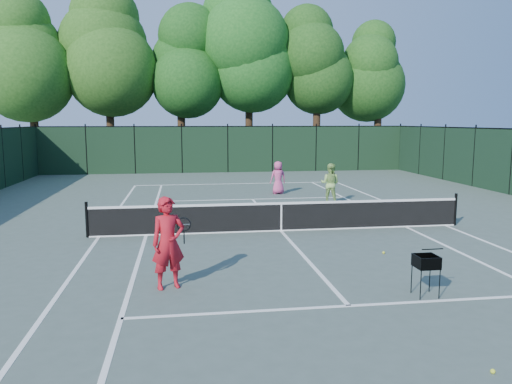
{
  "coord_description": "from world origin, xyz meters",
  "views": [
    {
      "loc": [
        -3.0,
        -14.9,
        3.41
      ],
      "look_at": [
        -0.64,
        1.0,
        1.1
      ],
      "focal_mm": 35.0,
      "sensor_mm": 36.0,
      "label": 1
    }
  ],
  "objects": [
    {
      "name": "center_service_line",
      "position": [
        0.0,
        0.0,
        0.0
      ],
      "size": [
        0.1,
        12.8,
        0.01
      ],
      "primitive_type": "cube",
      "color": "white",
      "rests_on": "ground"
    },
    {
      "name": "service_line_near",
      "position": [
        0.0,
        -6.4,
        0.0
      ],
      "size": [
        8.23,
        0.1,
        0.01
      ],
      "primitive_type": "cube",
      "color": "white",
      "rests_on": "ground"
    },
    {
      "name": "tree_0",
      "position": [
        -13.0,
        21.5,
        8.16
      ],
      "size": [
        6.4,
        6.4,
        13.14
      ],
      "color": "black",
      "rests_on": "ground"
    },
    {
      "name": "tree_4",
      "position": [
        7.0,
        21.6,
        8.14
      ],
      "size": [
        6.2,
        6.2,
        12.97
      ],
      "color": "black",
      "rests_on": "ground"
    },
    {
      "name": "fence_far",
      "position": [
        0.0,
        18.0,
        1.5
      ],
      "size": [
        24.0,
        0.05,
        3.0
      ],
      "primitive_type": "cube",
      "color": "black",
      "rests_on": "ground"
    },
    {
      "name": "loose_ball_near_cart",
      "position": [
        1.11,
        -9.09,
        0.03
      ],
      "size": [
        0.07,
        0.07,
        0.07
      ],
      "primitive_type": "sphere",
      "color": "#CFE72F",
      "rests_on": "ground"
    },
    {
      "name": "tree_1",
      "position": [
        -8.0,
        22.0,
        8.69
      ],
      "size": [
        6.8,
        6.8,
        13.98
      ],
      "color": "black",
      "rests_on": "ground"
    },
    {
      "name": "tree_5",
      "position": [
        12.0,
        22.1,
        7.71
      ],
      "size": [
        5.8,
        5.8,
        12.23
      ],
      "color": "black",
      "rests_on": "ground"
    },
    {
      "name": "sideline_singles_right",
      "position": [
        4.12,
        0.0,
        0.0
      ],
      "size": [
        0.1,
        23.77,
        0.01
      ],
      "primitive_type": "cube",
      "color": "white",
      "rests_on": "ground"
    },
    {
      "name": "ball_hopper",
      "position": [
        1.65,
        -6.09,
        0.68
      ],
      "size": [
        0.43,
        0.43,
        0.81
      ],
      "rotation": [
        0.0,
        0.0,
        -0.01
      ],
      "color": "black",
      "rests_on": "ground"
    },
    {
      "name": "sideline_doubles_right",
      "position": [
        5.49,
        0.0,
        0.0
      ],
      "size": [
        0.1,
        23.77,
        0.01
      ],
      "primitive_type": "cube",
      "color": "white",
      "rests_on": "ground"
    },
    {
      "name": "player_green",
      "position": [
        3.02,
        4.82,
        0.83
      ],
      "size": [
        1.02,
        0.95,
        1.67
      ],
      "rotation": [
        0.0,
        0.0,
        2.61
      ],
      "color": "#8FBC5E",
      "rests_on": "ground"
    },
    {
      "name": "tree_3",
      "position": [
        2.0,
        22.3,
        9.01
      ],
      "size": [
        7.0,
        7.0,
        14.45
      ],
      "color": "black",
      "rests_on": "ground"
    },
    {
      "name": "loose_ball_midcourt",
      "position": [
        2.09,
        -3.02,
        0.03
      ],
      "size": [
        0.07,
        0.07,
        0.07
      ],
      "primitive_type": "sphere",
      "color": "#CAD22B",
      "rests_on": "ground"
    },
    {
      "name": "tree_2",
      "position": [
        -3.0,
        21.8,
        7.73
      ],
      "size": [
        6.0,
        6.0,
        12.4
      ],
      "color": "black",
      "rests_on": "ground"
    },
    {
      "name": "baseline_far",
      "position": [
        0.0,
        11.88,
        0.0
      ],
      "size": [
        10.97,
        0.1,
        0.01
      ],
      "primitive_type": "cube",
      "color": "white",
      "rests_on": "ground"
    },
    {
      "name": "tennis_net",
      "position": [
        0.0,
        0.0,
        0.48
      ],
      "size": [
        11.69,
        0.09,
        1.06
      ],
      "color": "black",
      "rests_on": "ground"
    },
    {
      "name": "sideline_singles_left",
      "position": [
        -4.12,
        0.0,
        0.0
      ],
      "size": [
        0.1,
        23.77,
        0.01
      ],
      "primitive_type": "cube",
      "color": "white",
      "rests_on": "ground"
    },
    {
      "name": "ground",
      "position": [
        0.0,
        0.0,
        0.0
      ],
      "size": [
        90.0,
        90.0,
        0.0
      ],
      "primitive_type": "plane",
      "color": "#45544C",
      "rests_on": "ground"
    },
    {
      "name": "player_pink",
      "position": [
        1.42,
        7.85,
        0.77
      ],
      "size": [
        0.82,
        0.61,
        1.53
      ],
      "rotation": [
        0.0,
        0.0,
        3.31
      ],
      "color": "#CA4781",
      "rests_on": "ground"
    },
    {
      "name": "coach",
      "position": [
        -3.32,
        -4.88,
        0.95
      ],
      "size": [
        0.87,
        0.84,
        1.89
      ],
      "rotation": [
        0.0,
        0.0,
        0.31
      ],
      "color": "red",
      "rests_on": "ground"
    },
    {
      "name": "service_line_far",
      "position": [
        0.0,
        6.4,
        0.0
      ],
      "size": [
        8.23,
        0.1,
        0.01
      ],
      "primitive_type": "cube",
      "color": "white",
      "rests_on": "ground"
    },
    {
      "name": "sideline_doubles_left",
      "position": [
        -5.49,
        0.0,
        0.0
      ],
      "size": [
        0.1,
        23.77,
        0.01
      ],
      "primitive_type": "cube",
      "color": "white",
      "rests_on": "ground"
    }
  ]
}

